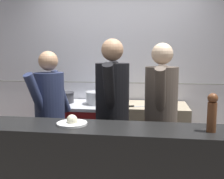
{
  "coord_description": "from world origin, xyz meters",
  "views": [
    {
      "loc": [
        0.45,
        -2.41,
        1.58
      ],
      "look_at": [
        0.01,
        0.68,
        1.15
      ],
      "focal_mm": 42.0,
      "sensor_mm": 36.0,
      "label": 1
    }
  ],
  "objects": [
    {
      "name": "chefs_knife",
      "position": [
        0.31,
        0.9,
        0.91
      ],
      "size": [
        0.38,
        0.15,
        0.02
      ],
      "color": "#B7BABF",
      "rests_on": "prep_counter"
    },
    {
      "name": "chef_head_cook",
      "position": [
        -0.64,
        0.31,
        0.89
      ],
      "size": [
        0.42,
        0.69,
        1.61
      ],
      "rotation": [
        0.0,
        0.0,
        -0.35
      ],
      "color": "black",
      "rests_on": "ground_plane"
    },
    {
      "name": "chef_sous",
      "position": [
        0.07,
        0.26,
        0.96
      ],
      "size": [
        0.36,
        0.75,
        1.73
      ],
      "rotation": [
        0.0,
        0.0,
        0.01
      ],
      "color": "black",
      "rests_on": "ground_plane"
    },
    {
      "name": "pepper_mill",
      "position": [
        0.93,
        -0.37,
        1.14
      ],
      "size": [
        0.08,
        0.08,
        0.3
      ],
      "color": "brown",
      "rests_on": "pass_counter"
    },
    {
      "name": "wall_back_tiled",
      "position": [
        0.0,
        1.46,
        1.3
      ],
      "size": [
        8.0,
        0.06,
        2.6
      ],
      "color": "silver",
      "rests_on": "ground_plane"
    },
    {
      "name": "sauce_pot",
      "position": [
        -0.24,
        1.06,
        0.98
      ],
      "size": [
        0.36,
        0.36,
        0.17
      ],
      "color": "#B7BABF",
      "rests_on": "oven_range"
    },
    {
      "name": "oven_range",
      "position": [
        -0.47,
        1.06,
        0.45
      ],
      "size": [
        0.91,
        0.71,
        0.89
      ],
      "color": "maroon",
      "rests_on": "ground_plane"
    },
    {
      "name": "chef_line",
      "position": [
        0.58,
        0.34,
        0.94
      ],
      "size": [
        0.37,
        0.74,
        1.69
      ],
      "rotation": [
        0.0,
        0.0,
        -0.09
      ],
      "color": "black",
      "rests_on": "ground_plane"
    },
    {
      "name": "mixing_bowl_steel",
      "position": [
        0.67,
        1.1,
        0.95
      ],
      "size": [
        0.27,
        0.27,
        0.1
      ],
      "color": "#B7BABF",
      "rests_on": "prep_counter"
    },
    {
      "name": "prep_counter",
      "position": [
        0.49,
        1.06,
        0.45
      ],
      "size": [
        0.94,
        0.65,
        0.9
      ],
      "color": "gray",
      "rests_on": "ground_plane"
    },
    {
      "name": "stock_pot",
      "position": [
        -0.74,
        1.08,
        0.97
      ],
      "size": [
        0.31,
        0.31,
        0.15
      ],
      "color": "#2D2D33",
      "rests_on": "oven_range"
    },
    {
      "name": "plated_dish_main",
      "position": [
        -0.19,
        -0.32,
        1.0
      ],
      "size": [
        0.26,
        0.26,
        0.09
      ],
      "color": "white",
      "rests_on": "pass_counter"
    }
  ]
}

